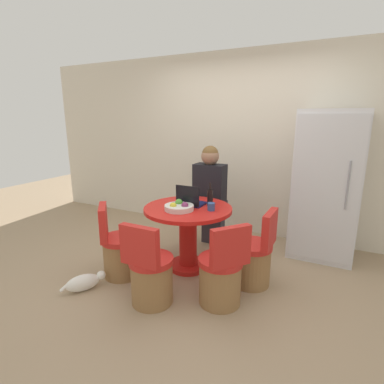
{
  "coord_description": "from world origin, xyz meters",
  "views": [
    {
      "loc": [
        1.37,
        -2.62,
        1.69
      ],
      "look_at": [
        -0.09,
        0.28,
        0.88
      ],
      "focal_mm": 28.0,
      "sensor_mm": 36.0,
      "label": 1
    }
  ],
  "objects": [
    {
      "name": "chair_near_left_corner",
      "position": [
        -0.67,
        -0.31,
        0.28
      ],
      "size": [
        0.48,
        0.47,
        0.81
      ],
      "rotation": [
        0.0,
        0.0,
        2.28
      ],
      "color": "olive",
      "rests_on": "ground_plane"
    },
    {
      "name": "chair_right_side",
      "position": [
        0.67,
        0.17,
        0.28
      ],
      "size": [
        0.41,
        0.41,
        0.81
      ],
      "rotation": [
        0.0,
        0.0,
        -1.58
      ],
      "color": "olive",
      "rests_on": "ground_plane"
    },
    {
      "name": "chair_near_camera",
      "position": [
        -0.09,
        -0.58,
        0.28
      ],
      "size": [
        0.41,
        0.41,
        0.81
      ],
      "rotation": [
        0.0,
        0.0,
        -3.13
      ],
      "color": "olive",
      "rests_on": "ground_plane"
    },
    {
      "name": "person_seated",
      "position": [
        -0.12,
        0.89,
        0.75
      ],
      "size": [
        0.4,
        0.37,
        1.35
      ],
      "rotation": [
        0.0,
        0.0,
        3.14
      ],
      "color": "#2D2D38",
      "rests_on": "ground_plane"
    },
    {
      "name": "fruit_bowl",
      "position": [
        -0.13,
        0.05,
        0.76
      ],
      "size": [
        0.31,
        0.31,
        0.1
      ],
      "color": "beige",
      "rests_on": "dining_table"
    },
    {
      "name": "refrigerator",
      "position": [
        1.23,
        1.25,
        0.89
      ],
      "size": [
        0.74,
        0.66,
        1.78
      ],
      "color": "silver",
      "rests_on": "ground_plane"
    },
    {
      "name": "wall_back",
      "position": [
        0.0,
        1.62,
        1.3
      ],
      "size": [
        7.0,
        0.06,
        2.6
      ],
      "color": "beige",
      "rests_on": "ground_plane"
    },
    {
      "name": "coffee_cup",
      "position": [
        0.18,
        0.19,
        0.77
      ],
      "size": [
        0.08,
        0.08,
        0.08
      ],
      "color": "#2D4C84",
      "rests_on": "dining_table"
    },
    {
      "name": "bottle",
      "position": [
        0.1,
        0.34,
        0.83
      ],
      "size": [
        0.06,
        0.06,
        0.26
      ],
      "color": "black",
      "rests_on": "dining_table"
    },
    {
      "name": "dining_table",
      "position": [
        -0.09,
        0.18,
        0.5
      ],
      "size": [
        0.97,
        0.97,
        0.73
      ],
      "color": "red",
      "rests_on": "ground_plane"
    },
    {
      "name": "cat",
      "position": [
        -0.81,
        -0.71,
        0.09
      ],
      "size": [
        0.29,
        0.39,
        0.17
      ],
      "rotation": [
        0.0,
        0.0,
        1.01
      ],
      "color": "white",
      "rests_on": "ground_plane"
    },
    {
      "name": "laptop",
      "position": [
        -0.1,
        0.26,
        0.78
      ],
      "size": [
        0.28,
        0.24,
        0.24
      ],
      "rotation": [
        0.0,
        0.0,
        3.14
      ],
      "color": "#141947",
      "rests_on": "dining_table"
    },
    {
      "name": "chair_near_right_corner",
      "position": [
        0.5,
        -0.3,
        0.28
      ],
      "size": [
        0.48,
        0.47,
        0.81
      ],
      "rotation": [
        0.0,
        0.0,
        -2.25
      ],
      "color": "olive",
      "rests_on": "ground_plane"
    },
    {
      "name": "ground_plane",
      "position": [
        0.0,
        0.0,
        0.0
      ],
      "size": [
        12.0,
        12.0,
        0.0
      ],
      "primitive_type": "plane",
      "color": "#9E8466"
    }
  ]
}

